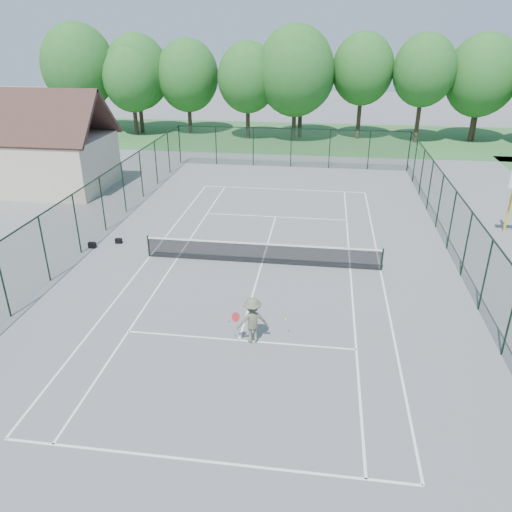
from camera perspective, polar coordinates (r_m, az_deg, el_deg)
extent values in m
plane|color=slate|center=(23.51, 0.67, -0.85)|extent=(140.00, 140.00, 0.00)
cube|color=#377035|center=(52.10, 4.98, 13.43)|extent=(80.00, 16.00, 0.01)
cube|color=white|center=(34.55, 3.19, 7.62)|extent=(10.97, 0.08, 0.01)
cube|color=white|center=(13.92, -6.05, -22.28)|extent=(10.97, 0.08, 0.01)
cube|color=white|center=(29.37, 2.26, 4.51)|extent=(8.23, 0.08, 0.01)
cube|color=white|center=(18.01, -1.95, -9.60)|extent=(8.23, 0.08, 0.01)
cube|color=white|center=(23.53, 14.04, -1.61)|extent=(0.08, 23.77, 0.01)
cube|color=white|center=(24.73, -12.04, -0.07)|extent=(0.08, 23.77, 0.01)
cube|color=white|center=(23.40, 10.72, -1.43)|extent=(0.08, 23.77, 0.01)
cube|color=white|center=(24.31, -8.99, -0.26)|extent=(0.08, 23.77, 0.01)
cube|color=white|center=(23.51, 0.67, -0.85)|extent=(0.08, 12.80, 0.01)
cylinder|color=black|center=(24.51, -12.18, 1.09)|extent=(0.08, 0.08, 1.10)
cylinder|color=black|center=(23.30, 14.22, -0.41)|extent=(0.08, 0.08, 1.10)
cube|color=black|center=(23.29, 0.68, 0.25)|extent=(11.00, 0.02, 0.96)
cube|color=white|center=(23.09, 0.68, 1.38)|extent=(11.00, 0.05, 0.07)
cube|color=#1D3D24|center=(40.07, 4.02, 12.22)|extent=(18.00, 0.02, 3.00)
cube|color=#1D3D24|center=(23.62, 22.90, 1.20)|extent=(0.02, 36.00, 3.00)
cube|color=#1D3D24|center=(25.55, -19.80, 3.43)|extent=(0.02, 36.00, 3.00)
cube|color=black|center=(39.77, 4.09, 14.33)|extent=(18.00, 0.05, 0.05)
cube|color=black|center=(23.11, 23.51, 4.61)|extent=(0.05, 36.00, 0.05)
cube|color=black|center=(25.08, -20.29, 6.62)|extent=(0.05, 36.00, 0.05)
cube|color=beige|center=(37.16, -22.81, 9.77)|extent=(8.00, 6.00, 3.50)
cube|color=#482E26|center=(37.85, -22.52, 15.13)|extent=(8.60, 3.27, 3.27)
cube|color=#482E26|center=(35.30, -24.89, 14.16)|extent=(8.60, 3.27, 3.27)
cylinder|color=#3B291F|center=(55.10, -13.02, 15.75)|extent=(0.40, 0.40, 4.20)
ellipsoid|color=#2D7229|center=(54.66, -13.43, 19.78)|extent=(6.40, 6.40, 7.40)
cylinder|color=#3B291F|center=(51.73, 5.07, 15.70)|extent=(0.40, 0.40, 4.20)
ellipsoid|color=#2D7229|center=(51.27, 5.24, 20.01)|extent=(6.40, 6.40, 7.40)
cylinder|color=#3B291F|center=(53.49, 23.57, 14.12)|extent=(0.40, 0.40, 4.20)
ellipsoid|color=#2D7229|center=(53.04, 24.31, 18.23)|extent=(6.40, 6.40, 7.40)
cylinder|color=yellow|center=(29.72, 27.08, 5.57)|extent=(0.12, 0.12, 3.50)
cube|color=black|center=(26.44, -18.22, 1.19)|extent=(0.37, 0.24, 0.29)
cube|color=black|center=(26.61, -15.43, 1.68)|extent=(0.35, 0.23, 0.26)
imported|color=#5F6549|center=(17.50, -0.42, -7.37)|extent=(1.26, 1.00, 1.71)
sphere|color=#EDF535|center=(17.79, 3.42, -7.24)|extent=(0.07, 0.07, 0.07)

